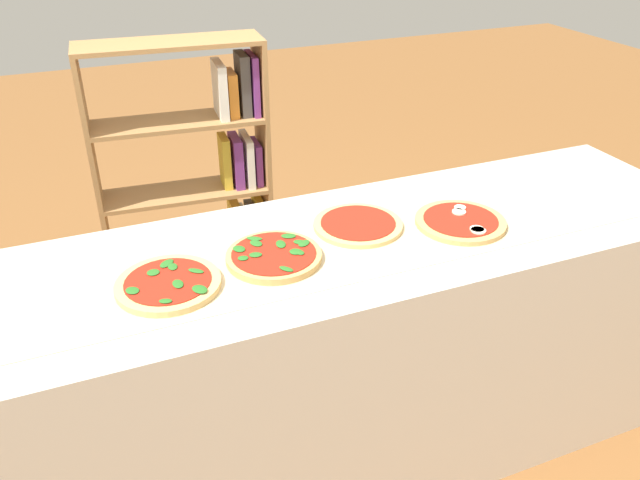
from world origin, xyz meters
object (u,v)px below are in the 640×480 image
bookshelf (210,196)px  pizza_mozzarella_3 (461,222)px  pizza_plain_2 (358,225)px  pizza_spinach_0 (168,284)px  pizza_spinach_1 (274,256)px

bookshelf → pizza_mozzarella_3: bearing=-62.5°
pizza_plain_2 → bookshelf: size_ratio=0.22×
pizza_plain_2 → pizza_mozzarella_3: bearing=-19.2°
pizza_spinach_0 → pizza_spinach_1: pizza_spinach_1 is taller
pizza_spinach_0 → pizza_mozzarella_3: size_ratio=0.99×
pizza_plain_2 → pizza_mozzarella_3: 0.33m
pizza_spinach_0 → pizza_mozzarella_3: pizza_spinach_0 is taller
pizza_spinach_0 → pizza_plain_2: 0.63m
pizza_plain_2 → bookshelf: (-0.26, 0.98, -0.29)m
pizza_spinach_0 → pizza_spinach_1: bearing=5.0°
pizza_spinach_0 → pizza_plain_2: (0.62, 0.11, -0.00)m
pizza_plain_2 → pizza_mozzarella_3: size_ratio=0.98×
pizza_spinach_0 → pizza_plain_2: bearing=10.3°
pizza_spinach_1 → pizza_spinach_0: bearing=-175.0°
pizza_mozzarella_3 → bookshelf: 1.26m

